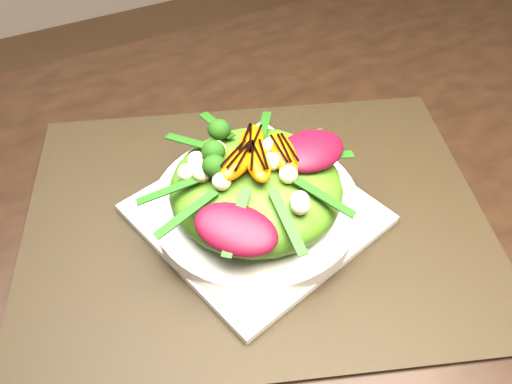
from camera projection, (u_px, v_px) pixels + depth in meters
name	position (u px, v px, depth m)	size (l,w,h in m)	color
dining_table	(205.00, 240.00, 0.67)	(1.60, 0.90, 0.75)	black
placemat	(256.00, 217.00, 0.66)	(0.56, 0.42, 0.00)	black
plate_base	(256.00, 213.00, 0.66)	(0.24, 0.24, 0.01)	silver
salad_bowl	(256.00, 206.00, 0.65)	(0.25, 0.25, 0.02)	silver
lettuce_mound	(256.00, 188.00, 0.63)	(0.20, 0.20, 0.07)	#3D6613
radicchio_leaf	(311.00, 151.00, 0.62)	(0.09, 0.06, 0.02)	#430715
orange_segment	(243.00, 146.00, 0.61)	(0.07, 0.03, 0.02)	#D24903
broccoli_floret	(187.00, 170.00, 0.59)	(0.04, 0.04, 0.04)	black
macadamia_nut	(292.00, 172.00, 0.58)	(0.02, 0.02, 0.02)	beige
balsamic_drizzle	(243.00, 139.00, 0.61)	(0.04, 0.00, 0.00)	black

